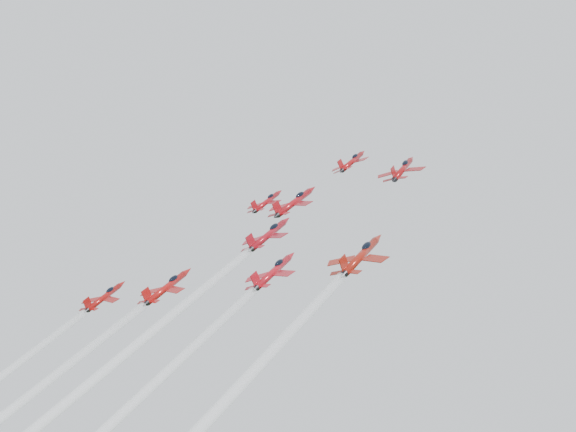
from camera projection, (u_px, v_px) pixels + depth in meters
The scene contains 5 objects.
jet_lead at pixel (352, 161), 170.73m from camera, with size 9.27×11.28×8.95m.
jet_row2_left at pixel (267, 201), 165.29m from camera, with size 8.46×10.30×8.17m.
jet_row2_center at pixel (295, 202), 156.84m from camera, with size 10.47×12.75×10.11m.
jet_row2_right at pixel (403, 169), 150.38m from camera, with size 9.59×11.68×9.26m.
jet_center at pixel (93, 395), 103.55m from camera, with size 10.04×86.84×68.63m.
Camera 1 is at (80.76, -114.43, 126.22)m, focal length 50.00 mm.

